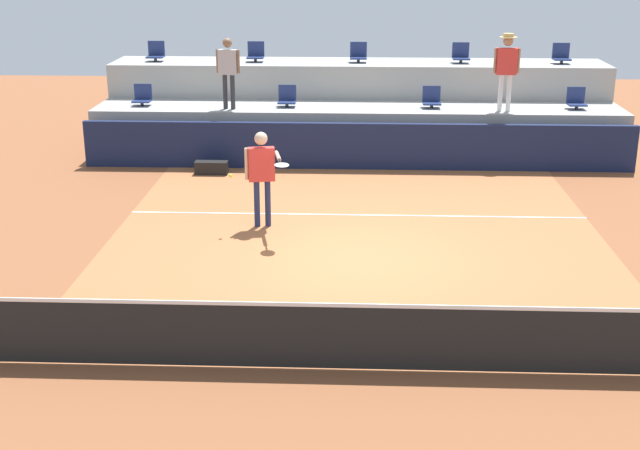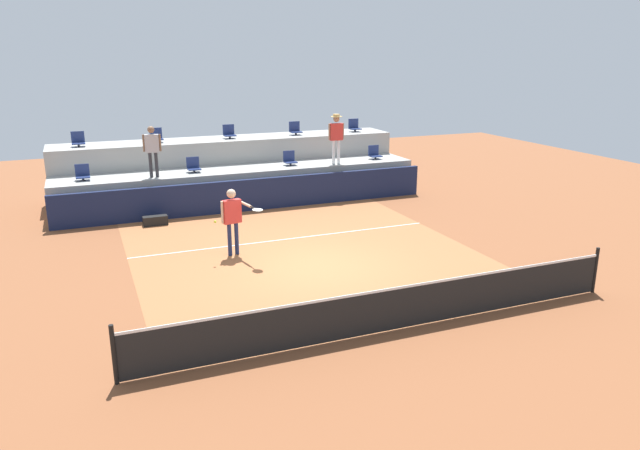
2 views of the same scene
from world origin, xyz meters
name	(u,v)px [view 1 (image 1 of 2)]	position (x,y,z in m)	size (l,w,h in m)	color
ground_plane	(356,258)	(0.00, 0.00, 0.00)	(40.00, 40.00, 0.00)	brown
court_inner_paint	(356,239)	(0.00, 1.00, 0.00)	(9.00, 10.00, 0.01)	#A36038
court_service_line	(357,215)	(0.00, 2.40, 0.01)	(9.00, 0.06, 0.00)	silver
tennis_net	(356,334)	(0.00, -4.00, 0.50)	(10.48, 0.08, 1.07)	black
sponsor_backboard	(357,146)	(0.00, 6.00, 0.55)	(13.00, 0.16, 1.10)	#141E42
seating_tier_lower	(357,131)	(0.00, 7.30, 0.62)	(13.00, 1.80, 1.25)	#9E9E99
seating_tier_upper	(358,101)	(0.00, 9.10, 1.05)	(13.00, 1.80, 2.10)	#9E9E99
stadium_chair_lower_far_left	(142,97)	(-5.36, 7.23, 1.46)	(0.44, 0.40, 0.52)	#2D2D33
stadium_chair_lower_left	(287,98)	(-1.75, 7.23, 1.46)	(0.44, 0.40, 0.52)	#2D2D33
stadium_chair_lower_right	(432,99)	(1.81, 7.23, 1.46)	(0.44, 0.40, 0.52)	#2D2D33
stadium_chair_lower_far_right	(576,100)	(5.32, 7.23, 1.46)	(0.44, 0.40, 0.52)	#2D2D33
stadium_chair_upper_far_left	(156,53)	(-5.38, 9.03, 2.31)	(0.44, 0.40, 0.52)	#2D2D33
stadium_chair_upper_left	(256,53)	(-2.71, 9.03, 2.31)	(0.44, 0.40, 0.52)	#2D2D33
stadium_chair_upper_center	(358,54)	(0.00, 9.03, 2.31)	(0.44, 0.40, 0.52)	#2D2D33
stadium_chair_upper_right	(461,55)	(2.68, 9.03, 2.31)	(0.44, 0.40, 0.52)	#2D2D33
stadium_chair_upper_far_right	(561,55)	(5.28, 9.03, 2.31)	(0.44, 0.40, 0.52)	#2D2D33
tennis_player	(262,169)	(-1.77, 1.62, 1.13)	(0.93, 1.20, 1.83)	navy
spectator_leaning_on_rail	(228,66)	(-3.13, 6.85, 2.28)	(0.60, 0.26, 1.70)	#2D2D33
spectator_with_hat	(507,63)	(3.51, 6.85, 2.39)	(0.62, 0.44, 1.84)	white
tennis_ball	(231,176)	(-2.32, 1.32, 1.08)	(0.07, 0.07, 0.07)	#CCE033
equipment_bag	(211,168)	(-3.38, 5.38, 0.15)	(0.76, 0.28, 0.30)	black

